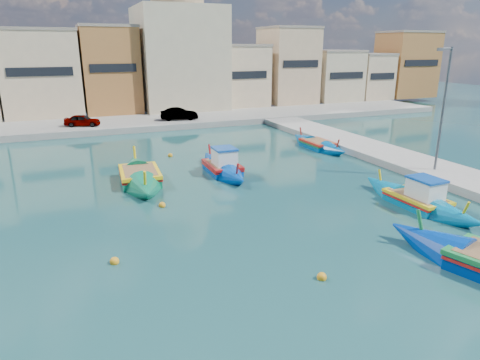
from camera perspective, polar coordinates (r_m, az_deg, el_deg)
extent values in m
plane|color=#164444|center=(16.23, -5.04, -12.26)|extent=(160.00, 160.00, 0.00)
cube|color=gray|center=(46.34, -17.28, 7.02)|extent=(80.00, 8.00, 0.60)
cube|color=#CBB28D|center=(53.34, -24.91, 12.68)|extent=(7.88, 7.44, 8.99)
cube|color=gray|center=(53.29, -25.57, 17.63)|extent=(8.04, 7.59, 0.30)
cube|color=black|center=(49.55, -25.08, 12.94)|extent=(6.30, 0.10, 0.90)
cube|color=#AB6C35|center=(52.95, -16.90, 13.73)|extent=(6.17, 6.13, 9.43)
cube|color=gray|center=(52.93, -17.38, 18.98)|extent=(6.29, 6.26, 0.30)
cube|color=black|center=(49.83, -16.54, 14.12)|extent=(4.93, 0.10, 0.90)
cube|color=tan|center=(55.13, -8.88, 12.61)|extent=(7.31, 7.69, 6.05)
cube|color=gray|center=(54.97, -9.04, 15.91)|extent=(7.46, 7.85, 0.30)
cube|color=black|center=(51.34, -7.82, 12.66)|extent=(5.85, 0.10, 0.90)
cube|color=#CBB28D|center=(57.33, -0.90, 13.66)|extent=(7.54, 7.30, 7.41)
cube|color=gray|center=(57.21, -0.91, 17.52)|extent=(7.69, 7.45, 0.30)
cube|color=black|center=(53.89, 0.60, 13.82)|extent=(6.03, 0.10, 0.90)
cube|color=tan|center=(60.48, 6.38, 14.81)|extent=(6.36, 6.97, 9.63)
cube|color=gray|center=(60.47, 6.54, 19.51)|extent=(6.48, 7.11, 0.30)
cube|color=black|center=(57.39, 8.14, 15.09)|extent=(5.09, 0.10, 0.90)
cube|color=#C0B18F|center=(64.23, 12.21, 13.35)|extent=(6.63, 6.70, 6.65)
cube|color=gray|center=(64.10, 12.41, 16.44)|extent=(6.76, 6.83, 0.30)
cube|color=black|center=(61.44, 14.06, 13.37)|extent=(5.30, 0.10, 0.90)
cube|color=#CBB28D|center=(68.19, 16.36, 13.07)|extent=(5.08, 7.51, 6.20)
cube|color=gray|center=(68.07, 16.60, 15.79)|extent=(5.18, 7.66, 0.30)
cube|color=black|center=(65.25, 18.49, 12.99)|extent=(4.06, 0.10, 0.90)
cube|color=#AB6C35|center=(72.05, 21.27, 14.05)|extent=(7.79, 6.00, 9.33)
cube|color=gray|center=(72.03, 21.71, 17.86)|extent=(7.95, 6.12, 0.30)
cube|color=black|center=(69.84, 23.07, 14.17)|extent=(6.23, 0.10, 0.90)
cube|color=#C0B18F|center=(55.36, -8.08, 15.75)|extent=(10.00, 10.00, 12.00)
cylinder|color=#595B60|center=(29.38, 25.37, 7.88)|extent=(0.16, 0.16, 8.00)
cylinder|color=#595B60|center=(28.81, 25.84, 15.51)|extent=(1.00, 0.10, 0.10)
cube|color=#595B60|center=(28.45, 25.12, 15.49)|extent=(0.35, 0.15, 0.18)
imported|color=#4C1919|center=(44.57, -20.29, 7.47)|extent=(3.58, 2.30, 1.13)
imported|color=#4C1919|center=(45.95, -8.11, 8.72)|extent=(4.04, 1.98, 1.27)
cube|color=#0073A4|center=(24.23, 22.46, -2.86)|extent=(1.81, 3.15, 0.87)
cone|color=#0073A4|center=(25.95, 18.45, -1.02)|extent=(1.80, 2.89, 2.24)
cone|color=#0073A4|center=(22.65, 27.09, -4.75)|extent=(1.80, 2.89, 2.24)
cube|color=yellow|center=(24.12, 22.56, -2.05)|extent=(1.88, 3.33, 0.16)
cube|color=red|center=(24.17, 22.51, -2.40)|extent=(1.90, 3.21, 0.09)
cube|color=olive|center=(24.10, 22.58, -1.89)|extent=(1.54, 2.87, 0.05)
cylinder|color=yellow|center=(25.96, 18.20, 0.33)|extent=(0.13, 0.42, 0.95)
cylinder|color=yellow|center=(22.32, 27.79, -3.61)|extent=(0.13, 0.42, 0.95)
cube|color=white|center=(23.66, 23.49, -1.12)|extent=(1.25, 1.61, 0.96)
cube|color=#0F47A5|center=(23.51, 23.64, 0.12)|extent=(1.33, 1.73, 0.10)
cube|color=#0041A9|center=(28.36, -2.37, 1.35)|extent=(1.93, 3.02, 0.94)
cone|color=#0041A9|center=(30.61, -3.89, 2.61)|extent=(1.92, 2.81, 2.34)
cone|color=#0041A9|center=(26.12, -0.59, 0.05)|extent=(1.92, 2.81, 2.34)
cube|color=#AF1212|center=(28.25, -2.38, 2.11)|extent=(2.01, 3.18, 0.17)
cube|color=red|center=(28.30, -2.37, 1.78)|extent=(2.02, 3.08, 0.09)
cube|color=olive|center=(28.24, -2.38, 2.26)|extent=(1.64, 2.74, 0.06)
cylinder|color=#AF1212|center=(30.69, -4.05, 3.82)|extent=(0.14, 0.45, 1.02)
cylinder|color=#AF1212|center=(25.73, -0.40, 1.20)|extent=(0.14, 0.45, 1.02)
cube|color=white|center=(27.71, -2.10, 3.07)|extent=(1.34, 1.54, 1.03)
cube|color=#0F47A5|center=(27.57, -2.11, 4.22)|extent=(1.42, 1.65, 0.11)
cube|color=#00559B|center=(35.86, 10.31, 4.47)|extent=(1.83, 2.96, 0.89)
cone|color=#00559B|center=(37.83, 8.28, 5.31)|extent=(1.82, 2.74, 2.23)
cone|color=#00559B|center=(33.93, 12.57, 3.68)|extent=(1.82, 2.74, 2.23)
cube|color=red|center=(35.78, 10.34, 5.05)|extent=(1.90, 3.12, 0.16)
cube|color=#197F33|center=(35.82, 10.33, 4.80)|extent=(1.92, 3.01, 0.09)
cube|color=olive|center=(35.77, 10.35, 5.16)|extent=(1.56, 2.69, 0.05)
cylinder|color=red|center=(37.92, 8.13, 6.23)|extent=(0.13, 0.42, 0.97)
cylinder|color=red|center=(33.62, 12.87, 4.54)|extent=(0.13, 0.42, 0.97)
cube|color=#0B7650|center=(27.03, -13.17, 0.16)|extent=(2.48, 3.53, 1.12)
cone|color=#0B7650|center=(29.69, -13.71, 1.77)|extent=(2.46, 3.32, 2.76)
cone|color=#0B7650|center=(24.36, -12.52, -1.56)|extent=(2.46, 3.32, 2.76)
cube|color=yellow|center=(26.90, -13.23, 1.11)|extent=(2.58, 3.72, 0.20)
cube|color=red|center=(26.95, -13.20, 0.70)|extent=(2.59, 3.60, 0.11)
cube|color=olive|center=(26.87, -13.25, 1.29)|extent=(2.12, 3.20, 0.07)
cylinder|color=yellow|center=(29.78, -13.86, 3.25)|extent=(0.19, 0.54, 1.22)
cylinder|color=yellow|center=(23.87, -12.56, -0.12)|extent=(0.19, 0.54, 1.22)
cone|color=#0034A2|center=(19.39, 23.49, -7.67)|extent=(3.15, 3.99, 2.82)
cylinder|color=#1A843D|center=(19.24, 22.94, -5.45)|extent=(0.30, 0.55, 1.21)
sphere|color=orange|center=(17.48, -16.38, -10.38)|extent=(0.36, 0.36, 0.36)
sphere|color=orange|center=(22.74, -10.34, -3.33)|extent=(0.36, 0.36, 0.36)
sphere|color=orange|center=(33.03, -9.29, 3.25)|extent=(0.36, 0.36, 0.36)
sphere|color=orange|center=(27.59, 24.38, -0.93)|extent=(0.36, 0.36, 0.36)
sphere|color=orange|center=(16.04, 10.85, -12.60)|extent=(0.36, 0.36, 0.36)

